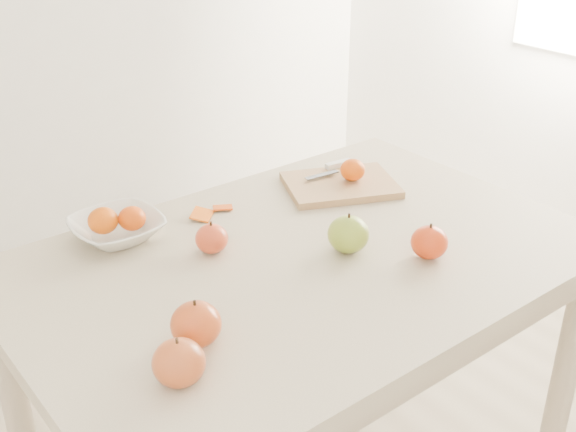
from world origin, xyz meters
TOP-DOWN VIEW (x-y plane):
  - table at (0.00, 0.00)m, footprint 1.20×0.80m
  - cutting_board at (0.28, 0.20)m, footprint 0.32×0.29m
  - board_tangerine at (0.31, 0.19)m, footprint 0.06×0.06m
  - fruit_bowl at (-0.27, 0.30)m, footprint 0.19×0.19m
  - bowl_tangerine_near at (-0.30, 0.31)m, footprint 0.06×0.06m
  - bowl_tangerine_far at (-0.24, 0.29)m, footprint 0.06×0.06m
  - orange_peel_a at (-0.07, 0.28)m, footprint 0.07×0.07m
  - orange_peel_b at (-0.01, 0.28)m, footprint 0.06×0.05m
  - paring_knife at (0.33, 0.27)m, footprint 0.17×0.05m
  - apple_green at (0.08, -0.05)m, footprint 0.09×0.09m
  - apple_red_b at (-0.33, -0.12)m, footprint 0.09×0.09m
  - apple_red_d at (-0.41, -0.19)m, footprint 0.09×0.09m
  - apple_red_a at (-0.14, 0.13)m, footprint 0.07×0.07m
  - apple_red_e at (0.20, -0.17)m, footprint 0.08×0.08m

SIDE VIEW (x-z plane):
  - table at x=0.00m, z-range 0.28..1.03m
  - orange_peel_a at x=-0.07m, z-range 0.75..0.76m
  - orange_peel_b at x=-0.01m, z-range 0.75..0.76m
  - cutting_board at x=0.28m, z-range 0.75..0.77m
  - fruit_bowl at x=-0.27m, z-range 0.75..0.80m
  - paring_knife at x=0.33m, z-range 0.77..0.78m
  - apple_red_a at x=-0.14m, z-range 0.75..0.81m
  - apple_red_e at x=0.20m, z-range 0.75..0.82m
  - apple_red_d at x=-0.41m, z-range 0.75..0.83m
  - apple_red_b at x=-0.33m, z-range 0.75..0.83m
  - apple_green at x=0.08m, z-range 0.75..0.83m
  - board_tangerine at x=0.31m, z-range 0.77..0.82m
  - bowl_tangerine_far at x=-0.24m, z-range 0.77..0.82m
  - bowl_tangerine_near at x=-0.30m, z-range 0.77..0.83m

